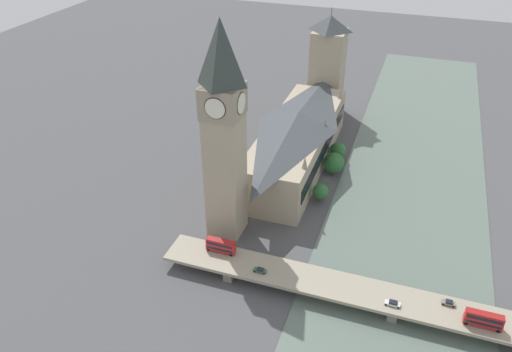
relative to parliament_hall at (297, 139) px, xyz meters
The scene contains 14 objects.
ground_plane 22.03m from the parliament_hall, 153.26° to the left, with size 600.00×600.00×0.00m, color #4C4C4F.
river_water 54.31m from the parliament_hall, behind, with size 60.55×360.00×0.30m, color slate.
parliament_hall is the anchor object (origin of this frame).
clock_tower 64.22m from the parliament_hall, 78.10° to the left, with size 13.19×13.19×80.06m.
victoria_tower 59.93m from the parliament_hall, 89.94° to the right, with size 16.70×16.70×57.41m.
road_bridge 93.06m from the parliament_hall, 124.26° to the left, with size 153.10×13.18×5.09m.
double_decker_bus_lead 74.33m from the parliament_hall, 84.66° to the left, with size 10.32×2.56×4.97m.
double_decker_bus_mid 110.42m from the parliament_hall, 134.16° to the left, with size 10.62×2.49×5.01m.
car_northbound_mid 94.95m from the parliament_hall, 123.01° to the left, with size 4.70×1.91×1.41m.
car_southbound_lead 79.73m from the parliament_hall, 96.51° to the left, with size 4.12×1.76×1.35m.
car_southbound_mid 100.19m from the parliament_hall, 132.52° to the left, with size 3.95×1.81×1.45m.
tree_embankment_near 20.78m from the parliament_hall, 153.04° to the right, with size 7.68×7.68×9.22m.
tree_embankment_mid 19.68m from the parliament_hall, 167.92° to the left, with size 9.31×9.31×10.65m.
tree_embankment_far 32.20m from the parliament_hall, 123.34° to the left, with size 6.55×6.55×8.11m.
Camera 1 is at (-31.62, 185.75, 118.86)m, focal length 35.00 mm.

